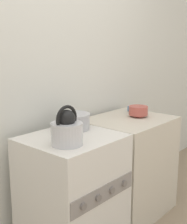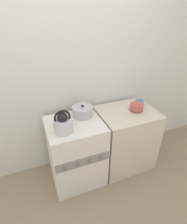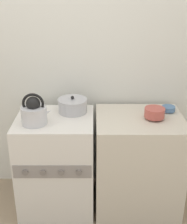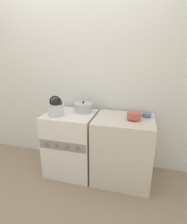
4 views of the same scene
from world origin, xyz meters
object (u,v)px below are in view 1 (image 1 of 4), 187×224
Objects in this scene: kettle at (67,130)px; cooking_pot at (73,121)px; stove at (73,194)px; enamel_bowl at (138,111)px; small_ceramic_bowl at (134,109)px.

cooking_pot is at bearing 38.85° from kettle.
enamel_bowl is at bearing -0.03° from stove.
small_ceramic_bowl is at bearing 45.23° from enamel_bowl.
stove is at bearing -138.45° from cooking_pot.
kettle is at bearing -141.15° from cooking_pot.
small_ceramic_bowl is at bearing 8.76° from stove.
stove is at bearing 179.97° from enamel_bowl.
enamel_bowl is 1.44× the size of small_ceramic_bowl.
small_ceramic_bowl is (0.79, 0.02, -0.04)m from cooking_pot.
stove is 0.53m from kettle.
stove is at bearing 35.89° from kettle.
enamel_bowl reaches higher than small_ceramic_bowl.
small_ceramic_bowl is (1.06, 0.24, -0.07)m from kettle.
enamel_bowl is (0.92, 0.10, -0.05)m from kettle.
stove is at bearing -171.24° from small_ceramic_bowl.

